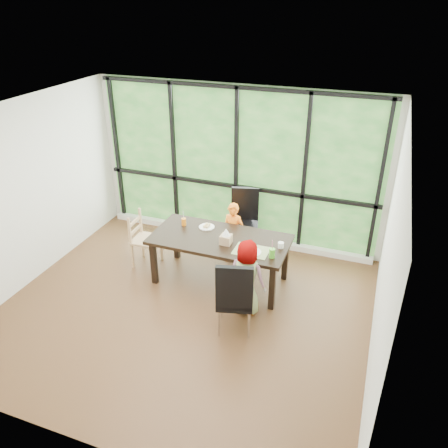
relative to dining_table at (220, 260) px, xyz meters
The scene contains 23 objects.
ground 0.94m from the dining_table, 104.80° to the right, with size 5.00×5.00×0.00m, color black.
back_wall 1.73m from the dining_table, 98.88° to the left, with size 5.00×5.00×0.00m, color silver.
foliage_backdrop 1.72m from the dining_table, 99.01° to the left, with size 4.80×0.02×2.65m, color #1F4E1F.
window_mullions 1.68m from the dining_table, 99.27° to the left, with size 4.80×0.06×2.65m, color black, non-canonical shape.
window_sill 1.37m from the dining_table, 99.55° to the left, with size 4.80×0.12×0.10m, color silver.
dining_table is the anchor object (origin of this frame).
chair_window_leather 1.01m from the dining_table, 86.68° to the left, with size 0.46×0.46×1.08m, color black.
chair_interior_leather 1.12m from the dining_table, 59.20° to the right, with size 0.46×0.46×1.08m, color black.
chair_end_beech 1.28m from the dining_table, behind, with size 0.42×0.40×0.90m, color tan.
child_toddler 0.61m from the dining_table, 90.00° to the left, with size 0.38×0.25×1.04m, color orange.
child_older 0.83m from the dining_table, 42.51° to the right, with size 0.54×0.35×1.10m, color slate.
placemat 0.69m from the dining_table, 19.49° to the right, with size 0.48×0.35×0.01m, color tan.
plate_far 0.55m from the dining_table, 142.26° to the left, with size 0.24×0.24×0.01m, color white.
plate_near 0.72m from the dining_table, 22.07° to the right, with size 0.26×0.26×0.02m, color white.
orange_cup 0.82m from the dining_table, 164.46° to the left, with size 0.07×0.07×0.12m, color orange.
green_cup 0.99m from the dining_table, 16.55° to the right, with size 0.08×0.08×0.13m, color #58C630.
white_mug 1.00m from the dining_table, ahead, with size 0.08×0.08×0.08m, color white.
tissue_box 0.48m from the dining_table, 40.97° to the right, with size 0.16×0.16×0.13m, color tan.
crepe_rolls_far 0.56m from the dining_table, 142.26° to the left, with size 0.10×0.12×0.04m, color tan, non-canonical shape.
crepe_rolls_near 0.73m from the dining_table, 22.07° to the right, with size 0.05×0.12×0.04m, color tan, non-canonical shape.
straw_white 0.87m from the dining_table, 164.46° to the left, with size 0.01×0.01×0.20m, color white.
straw_pink 1.04m from the dining_table, 16.55° to the right, with size 0.01×0.01×0.20m, color pink.
tissue 0.59m from the dining_table, 40.97° to the right, with size 0.12×0.12×0.11m, color white.
Camera 1 is at (2.26, -4.52, 4.00)m, focal length 36.01 mm.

